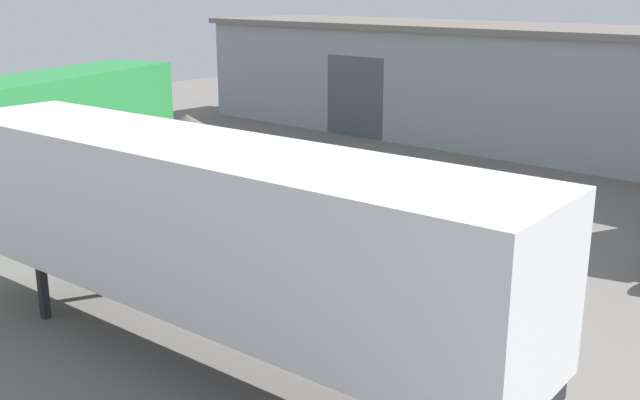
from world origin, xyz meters
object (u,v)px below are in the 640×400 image
Objects in this scene: traffic_cone at (260,197)px; container_trailer_green at (49,125)px; container_trailer_blue at (206,226)px; gravel_pile at (187,131)px.

container_trailer_green is at bearing -136.08° from traffic_cone.
traffic_cone is (-6.71, 7.69, -2.33)m from container_trailer_blue.
container_trailer_blue is at bearing -37.51° from gravel_pile.
traffic_cone is (4.51, 4.34, -2.32)m from container_trailer_green.
container_trailer_green is 2.31× the size of gravel_pile.
container_trailer_green reaches higher than traffic_cone.
container_trailer_green is 6.67m from traffic_cone.
container_trailer_blue is at bearing -48.89° from traffic_cone.
container_trailer_green is 0.82× the size of container_trailer_blue.
container_trailer_green reaches higher than gravel_pile.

